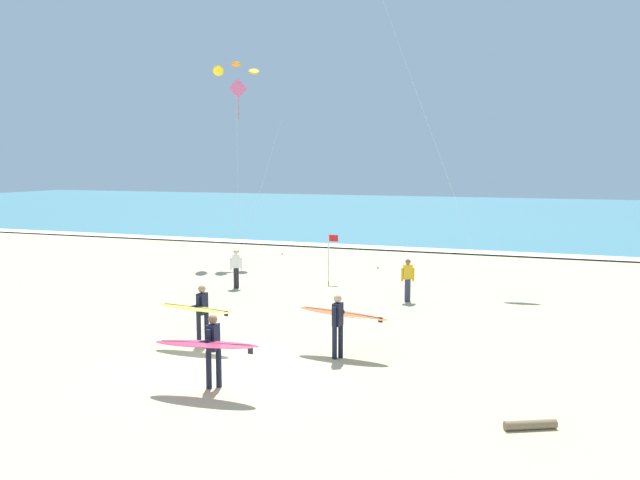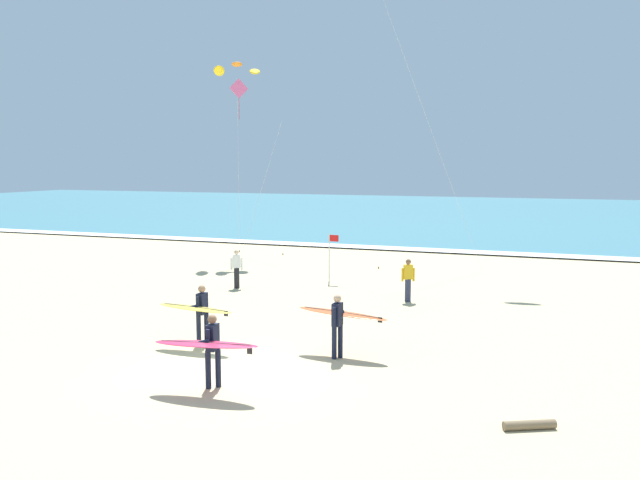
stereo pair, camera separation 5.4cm
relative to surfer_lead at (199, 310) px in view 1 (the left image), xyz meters
The scene contains 12 objects.
ground_plane 2.87m from the surfer_lead, 46.19° to the right, with size 160.00×160.00×0.00m, color #CCB789.
ocean_water 51.33m from the surfer_lead, 87.93° to the left, with size 160.00×60.00×0.08m, color teal.
shoreline_foam 21.69m from the surfer_lead, 85.10° to the left, with size 160.00×1.60×0.01m, color white.
surfer_lead is the anchor object (origin of this frame).
surfer_trailing 4.01m from the surfer_lead, ahead, with size 2.52×0.96×1.71m.
surfer_third 3.63m from the surfer_lead, 55.81° to the right, with size 2.52×1.00×1.71m.
kite_arc_amber_near 19.41m from the surfer_lead, 113.51° to the left, with size 2.70×2.86×10.36m.
kite_diamond_rose_far 18.35m from the surfer_lead, 112.79° to the left, with size 2.01×2.29×9.47m.
bystander_yellow_top 8.82m from the surfer_lead, 61.49° to the left, with size 0.46×0.30×1.59m.
bystander_white_top 8.40m from the surfer_lead, 110.44° to the left, with size 0.45×0.31×1.59m.
lifeguard_flag 10.51m from the surfer_lead, 88.84° to the left, with size 0.44×0.05×2.10m.
driftwood_log 9.37m from the surfer_lead, 17.32° to the right, with size 0.18×0.18×1.04m, color #846B4C.
Camera 1 is at (7.29, -13.37, 5.10)m, focal length 36.07 mm.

